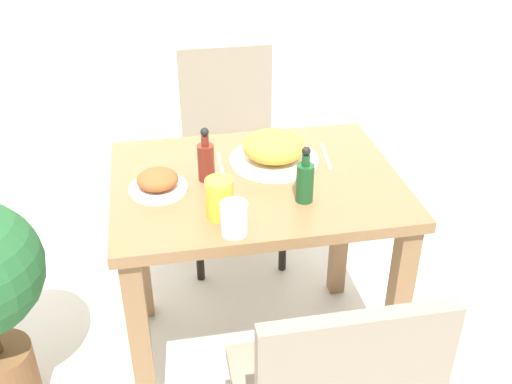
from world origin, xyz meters
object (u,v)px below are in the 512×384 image
object	(u,v)px
food_plate	(274,149)
side_plate	(158,182)
condiment_bottle	(305,180)
chair_far	(231,143)
juice_glass	(220,198)
drink_cup	(234,218)
sauce_bottle	(206,160)

from	to	relation	value
food_plate	side_plate	xyz separation A→B (m)	(-0.38, -0.11, -0.02)
side_plate	condiment_bottle	xyz separation A→B (m)	(0.41, -0.13, 0.04)
food_plate	side_plate	size ratio (longest dim) A/B	1.64
chair_far	food_plate	size ratio (longest dim) A/B	3.12
food_plate	juice_glass	distance (m)	0.36
drink_cup	juice_glass	world-z (taller)	juice_glass
food_plate	sauce_bottle	size ratio (longest dim) A/B	1.66
chair_far	food_plate	distance (m)	0.68
drink_cup	condiment_bottle	xyz separation A→B (m)	(0.22, 0.13, 0.02)
sauce_bottle	food_plate	bearing A→B (deg)	17.96
chair_far	juice_glass	xyz separation A→B (m)	(-0.16, -0.91, 0.29)
food_plate	chair_far	bearing A→B (deg)	95.01
food_plate	sauce_bottle	xyz separation A→B (m)	(-0.23, -0.07, 0.02)
condiment_bottle	food_plate	bearing A→B (deg)	98.32
drink_cup	condiment_bottle	distance (m)	0.26
drink_cup	condiment_bottle	size ratio (longest dim) A/B	0.53
side_plate	sauce_bottle	size ratio (longest dim) A/B	1.01
chair_far	drink_cup	world-z (taller)	chair_far
food_plate	condiment_bottle	world-z (taller)	condiment_bottle
food_plate	drink_cup	distance (m)	0.42
chair_far	condiment_bottle	distance (m)	0.92
chair_far	juice_glass	bearing A→B (deg)	-100.04
side_plate	condiment_bottle	bearing A→B (deg)	-17.93
chair_far	juice_glass	distance (m)	0.96
chair_far	condiment_bottle	world-z (taller)	condiment_bottle
chair_far	juice_glass	size ratio (longest dim) A/B	7.76
juice_glass	condiment_bottle	distance (m)	0.25
chair_far	condiment_bottle	size ratio (longest dim) A/B	5.18
chair_far	food_plate	xyz separation A→B (m)	(0.05, -0.62, 0.28)
food_plate	condiment_bottle	xyz separation A→B (m)	(0.04, -0.25, 0.02)
chair_far	side_plate	xyz separation A→B (m)	(-0.32, -0.73, 0.26)
chair_far	drink_cup	size ratio (longest dim) A/B	9.79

